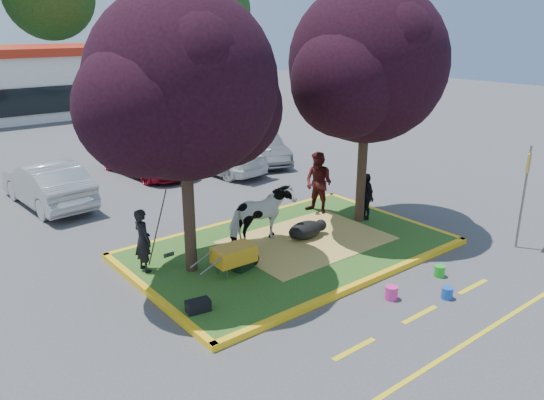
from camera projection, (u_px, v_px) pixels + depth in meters
ground at (290, 251)px, 14.24m from camera, size 90.00×90.00×0.00m
median_island at (290, 248)px, 14.22m from camera, size 8.00×5.00×0.15m
curb_near at (362, 283)px, 12.30m from camera, size 8.30×0.16×0.15m
curb_far at (236, 222)px, 16.13m from camera, size 8.30×0.16×0.15m
curb_left at (151, 294)px, 11.81m from camera, size 0.16×5.30×0.15m
curb_right at (389, 216)px, 16.63m from camera, size 0.16×5.30×0.15m
straw_bedding at (307, 240)px, 14.55m from camera, size 4.20×3.00×0.01m
tree_purple_left at (184, 94)px, 11.50m from camera, size 5.06×4.20×6.51m
tree_purple_right at (368, 71)px, 14.66m from camera, size 5.30×4.40×6.82m
fire_lane_stripe_a at (354, 349)px, 9.94m from camera, size 1.10×0.12×0.01m
fire_lane_stripe_b at (420, 315)px, 11.12m from camera, size 1.10×0.12×0.01m
fire_lane_stripe_c at (473, 287)px, 12.30m from camera, size 1.10×0.12×0.01m
fire_lane_long at (471, 340)px, 10.23m from camera, size 6.00×0.10×0.01m
retail_building at (43, 79)px, 35.48m from camera, size 20.40×8.40×4.40m
cow at (262, 216)px, 14.19m from camera, size 1.82×0.83×1.54m
calf at (305, 230)px, 14.63m from camera, size 1.17×0.77×0.48m
handler at (143, 240)px, 12.56m from camera, size 0.40×0.59×1.56m
visitor_a at (319, 183)px, 16.40m from camera, size 0.91×1.07×1.93m
visitor_b at (366, 196)px, 15.97m from camera, size 0.63×0.91×1.43m
wheelbarrow at (234, 255)px, 12.54m from camera, size 1.78×0.63×0.67m
gear_bag_dark at (198, 306)px, 10.93m from camera, size 0.54×0.36×0.25m
gear_bag_green at (243, 264)px, 12.80m from camera, size 0.55×0.42×0.26m
sign_post at (525, 185)px, 13.93m from camera, size 0.39×0.13×2.83m
bucket_green at (440, 271)px, 12.77m from camera, size 0.31×0.31×0.27m
bucket_pink at (391, 293)px, 11.71m from camera, size 0.33×0.33×0.31m
bucket_blue at (447, 293)px, 11.74m from camera, size 0.32×0.32×0.27m
car_silver at (47, 184)px, 17.60m from camera, size 1.91×4.68×1.51m
car_red at (149, 158)px, 21.37m from camera, size 2.59×4.84×1.29m
car_white at (221, 158)px, 21.57m from camera, size 2.31×4.47×1.24m
car_grey at (262, 148)px, 23.14m from camera, size 2.55×4.25×1.32m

